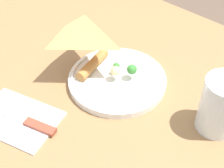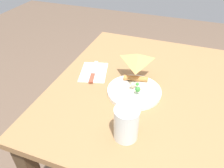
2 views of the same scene
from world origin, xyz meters
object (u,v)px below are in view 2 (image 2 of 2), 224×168
object	(u,v)px
butter_knife	(93,72)
plate_pizza	(134,90)
dining_table	(138,105)
milk_glass	(126,124)
napkin_folded	(94,72)

from	to	relation	value
butter_knife	plate_pizza	bearing A→B (deg)	-123.78
dining_table	milk_glass	distance (m)	0.35
butter_knife	milk_glass	bearing A→B (deg)	-155.62
milk_glass	plate_pizza	bearing A→B (deg)	8.46
butter_knife	napkin_folded	bearing A→B (deg)	-0.00
plate_pizza	butter_knife	world-z (taller)	plate_pizza
napkin_folded	milk_glass	bearing A→B (deg)	-140.81
plate_pizza	butter_knife	distance (m)	0.23
plate_pizza	milk_glass	size ratio (longest dim) A/B	1.86
napkin_folded	butter_knife	xyz separation A→B (m)	(-0.01, -0.00, 0.00)
dining_table	butter_knife	xyz separation A→B (m)	(0.01, 0.23, 0.13)
dining_table	napkin_folded	distance (m)	0.26
napkin_folded	butter_knife	bearing A→B (deg)	-164.66
milk_glass	napkin_folded	distance (m)	0.41
napkin_folded	butter_knife	distance (m)	0.01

